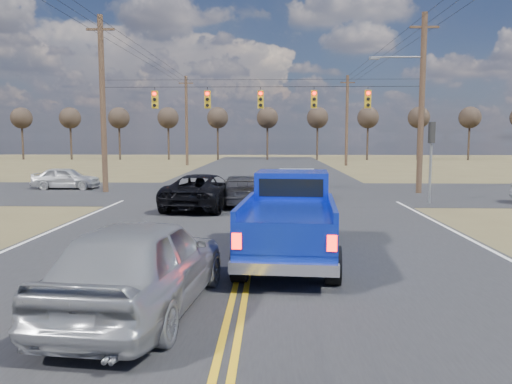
{
  "coord_description": "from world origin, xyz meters",
  "views": [
    {
      "loc": [
        0.65,
        -10.47,
        3.18
      ],
      "look_at": [
        0.16,
        4.8,
        1.5
      ],
      "focal_mm": 35.0,
      "sensor_mm": 36.0,
      "label": 1
    }
  ],
  "objects_px": {
    "black_suv": "(203,191)",
    "dgrey_car_queue": "(241,190)",
    "white_car_queue": "(297,184)",
    "pickup_truck": "(290,219)",
    "silver_suv": "(141,264)",
    "cross_car_west": "(66,178)"
  },
  "relations": [
    {
      "from": "pickup_truck",
      "to": "white_car_queue",
      "type": "distance_m",
      "value": 12.38
    },
    {
      "from": "pickup_truck",
      "to": "cross_car_west",
      "type": "height_order",
      "value": "pickup_truck"
    },
    {
      "from": "silver_suv",
      "to": "dgrey_car_queue",
      "type": "height_order",
      "value": "silver_suv"
    },
    {
      "from": "black_suv",
      "to": "dgrey_car_queue",
      "type": "distance_m",
      "value": 2.05
    },
    {
      "from": "white_car_queue",
      "to": "black_suv",
      "type": "bearing_deg",
      "value": 38.64
    },
    {
      "from": "pickup_truck",
      "to": "silver_suv",
      "type": "bearing_deg",
      "value": -120.83
    },
    {
      "from": "white_car_queue",
      "to": "pickup_truck",
      "type": "bearing_deg",
      "value": 90.16
    },
    {
      "from": "pickup_truck",
      "to": "silver_suv",
      "type": "height_order",
      "value": "pickup_truck"
    },
    {
      "from": "black_suv",
      "to": "white_car_queue",
      "type": "xyz_separation_m",
      "value": [
        4.32,
        3.01,
        0.03
      ]
    },
    {
      "from": "white_car_queue",
      "to": "cross_car_west",
      "type": "relative_size",
      "value": 1.23
    },
    {
      "from": "white_car_queue",
      "to": "cross_car_west",
      "type": "xyz_separation_m",
      "value": [
        -13.91,
        5.01,
        -0.13
      ]
    },
    {
      "from": "silver_suv",
      "to": "cross_car_west",
      "type": "bearing_deg",
      "value": -58.08
    },
    {
      "from": "pickup_truck",
      "to": "cross_car_west",
      "type": "bearing_deg",
      "value": 131.43
    },
    {
      "from": "black_suv",
      "to": "white_car_queue",
      "type": "height_order",
      "value": "white_car_queue"
    },
    {
      "from": "pickup_truck",
      "to": "dgrey_car_queue",
      "type": "xyz_separation_m",
      "value": [
        -1.92,
        10.6,
        -0.38
      ]
    },
    {
      "from": "white_car_queue",
      "to": "dgrey_car_queue",
      "type": "height_order",
      "value": "white_car_queue"
    },
    {
      "from": "silver_suv",
      "to": "dgrey_car_queue",
      "type": "xyz_separation_m",
      "value": [
        0.91,
        14.63,
        -0.2
      ]
    },
    {
      "from": "black_suv",
      "to": "cross_car_west",
      "type": "relative_size",
      "value": 1.4
    },
    {
      "from": "black_suv",
      "to": "pickup_truck",
      "type": "bearing_deg",
      "value": 119.16
    },
    {
      "from": "black_suv",
      "to": "cross_car_west",
      "type": "height_order",
      "value": "black_suv"
    },
    {
      "from": "pickup_truck",
      "to": "white_car_queue",
      "type": "bearing_deg",
      "value": 90.74
    },
    {
      "from": "pickup_truck",
      "to": "black_suv",
      "type": "xyz_separation_m",
      "value": [
        -3.54,
        9.34,
        -0.3
      ]
    }
  ]
}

